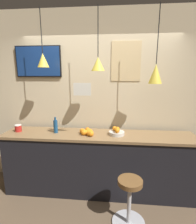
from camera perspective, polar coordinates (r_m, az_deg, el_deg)
name	(u,v)px	position (r m, az deg, el deg)	size (l,w,h in m)	color
ground_plane	(94,219)	(2.74, -1.42, -31.54)	(14.00, 14.00, 0.00)	brown
back_wall	(100,101)	(2.98, 0.73, 3.73)	(8.00, 0.06, 2.90)	beige
service_counter	(98,163)	(2.92, 0.00, -16.35)	(2.97, 0.56, 0.99)	black
bar_stool	(129,198)	(2.48, 10.22, -25.95)	(0.43, 0.43, 0.63)	#B7B7BC
fruit_bowl	(117,132)	(2.69, 6.10, -6.45)	(0.23, 0.23, 0.13)	beige
orange_pile	(87,132)	(2.70, -3.51, -6.53)	(0.24, 0.29, 0.09)	orange
juice_bottle	(56,126)	(2.83, -13.68, -4.52)	(0.06, 0.06, 0.25)	navy
spread_jar	(18,128)	(3.10, -24.61, -4.81)	(0.10, 0.10, 0.11)	red
pendant_lamp_left	(43,60)	(2.77, -17.52, 15.89)	(0.17, 0.17, 0.81)	black
pendant_lamp_middle	(98,64)	(2.56, 0.01, 15.49)	(0.19, 0.19, 0.86)	black
pendant_lamp_right	(156,74)	(2.61, 18.28, 11.83)	(0.19, 0.19, 1.04)	black
mounted_tv	(38,61)	(3.16, -18.90, 15.34)	(0.76, 0.04, 0.50)	black
hanging_menu_board	(82,89)	(2.40, -5.21, 7.40)	(0.24, 0.01, 0.17)	silver
wall_poster	(126,61)	(2.91, 9.13, 15.99)	(0.46, 0.01, 0.62)	#DBBC84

